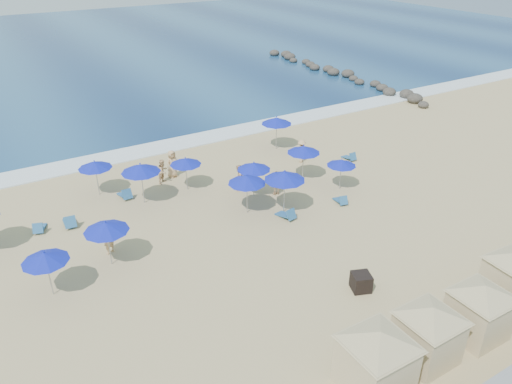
{
  "coord_description": "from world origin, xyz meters",
  "views": [
    {
      "loc": [
        -13.01,
        -18.01,
        14.38
      ],
      "look_at": [
        -0.21,
        3.0,
        1.58
      ],
      "focal_mm": 35.0,
      "sensor_mm": 36.0,
      "label": 1
    }
  ],
  "objects_px": {
    "umbrella_5": "(141,168)",
    "umbrella_6": "(247,179)",
    "umbrella_1": "(45,257)",
    "umbrella_2": "(95,165)",
    "cabana_2": "(481,304)",
    "umbrella_9": "(277,121)",
    "beachgoer_3": "(302,151)",
    "umbrella_7": "(254,166)",
    "cabana_1": "(429,327)",
    "beachgoer_1": "(163,171)",
    "beachgoer_2": "(277,183)",
    "beachgoer_0": "(108,238)",
    "beachgoer_4": "(172,164)",
    "umbrella_11": "(342,163)",
    "umbrella_4": "(185,161)",
    "umbrella_10": "(304,149)",
    "cabana_0": "(377,353)",
    "trash_bin": "(361,282)",
    "beachgoer_5": "(239,178)",
    "rock_jetty": "(338,73)",
    "umbrella_3": "(106,227)",
    "umbrella_8": "(285,176)"
  },
  "relations": [
    {
      "from": "beachgoer_2",
      "to": "beachgoer_3",
      "type": "height_order",
      "value": "beachgoer_3"
    },
    {
      "from": "cabana_2",
      "to": "umbrella_11",
      "type": "bearing_deg",
      "value": 73.84
    },
    {
      "from": "trash_bin",
      "to": "umbrella_8",
      "type": "relative_size",
      "value": 0.31
    },
    {
      "from": "cabana_0",
      "to": "umbrella_8",
      "type": "distance_m",
      "value": 12.88
    },
    {
      "from": "umbrella_5",
      "to": "beachgoer_2",
      "type": "xyz_separation_m",
      "value": [
        7.36,
        -3.22,
        -1.48
      ]
    },
    {
      "from": "umbrella_5",
      "to": "umbrella_8",
      "type": "xyz_separation_m",
      "value": [
        6.52,
        -5.25,
        0.04
      ]
    },
    {
      "from": "umbrella_9",
      "to": "umbrella_10",
      "type": "bearing_deg",
      "value": -104.77
    },
    {
      "from": "trash_bin",
      "to": "beachgoer_1",
      "type": "distance_m",
      "value": 15.32
    },
    {
      "from": "umbrella_1",
      "to": "umbrella_8",
      "type": "relative_size",
      "value": 0.87
    },
    {
      "from": "umbrella_5",
      "to": "beachgoer_2",
      "type": "distance_m",
      "value": 8.17
    },
    {
      "from": "umbrella_2",
      "to": "beachgoer_2",
      "type": "distance_m",
      "value": 11.03
    },
    {
      "from": "cabana_1",
      "to": "umbrella_3",
      "type": "relative_size",
      "value": 1.75
    },
    {
      "from": "rock_jetty",
      "to": "umbrella_8",
      "type": "bearing_deg",
      "value": -135.37
    },
    {
      "from": "umbrella_1",
      "to": "umbrella_2",
      "type": "relative_size",
      "value": 1.0
    },
    {
      "from": "beachgoer_0",
      "to": "beachgoer_3",
      "type": "distance_m",
      "value": 15.47
    },
    {
      "from": "beachgoer_3",
      "to": "beachgoer_2",
      "type": "bearing_deg",
      "value": 18.45
    },
    {
      "from": "umbrella_11",
      "to": "umbrella_5",
      "type": "bearing_deg",
      "value": 157.43
    },
    {
      "from": "cabana_1",
      "to": "cabana_2",
      "type": "relative_size",
      "value": 1.01
    },
    {
      "from": "umbrella_1",
      "to": "beachgoer_3",
      "type": "bearing_deg",
      "value": 18.55
    },
    {
      "from": "cabana_1",
      "to": "beachgoer_0",
      "type": "bearing_deg",
      "value": 121.57
    },
    {
      "from": "umbrella_3",
      "to": "umbrella_6",
      "type": "distance_m",
      "value": 8.27
    },
    {
      "from": "umbrella_1",
      "to": "umbrella_5",
      "type": "relative_size",
      "value": 0.89
    },
    {
      "from": "cabana_2",
      "to": "cabana_1",
      "type": "bearing_deg",
      "value": 176.38
    },
    {
      "from": "umbrella_6",
      "to": "beachgoer_3",
      "type": "bearing_deg",
      "value": 31.44
    },
    {
      "from": "umbrella_6",
      "to": "beachgoer_0",
      "type": "bearing_deg",
      "value": 179.35
    },
    {
      "from": "cabana_1",
      "to": "beachgoer_1",
      "type": "relative_size",
      "value": 2.7
    },
    {
      "from": "cabana_1",
      "to": "umbrella_7",
      "type": "height_order",
      "value": "cabana_1"
    },
    {
      "from": "trash_bin",
      "to": "umbrella_10",
      "type": "xyz_separation_m",
      "value": [
        4.5,
        10.64,
        1.7
      ]
    },
    {
      "from": "umbrella_10",
      "to": "umbrella_11",
      "type": "bearing_deg",
      "value": -63.29
    },
    {
      "from": "umbrella_4",
      "to": "umbrella_10",
      "type": "xyz_separation_m",
      "value": [
        7.07,
        -2.59,
        0.19
      ]
    },
    {
      "from": "umbrella_1",
      "to": "beachgoer_0",
      "type": "height_order",
      "value": "umbrella_1"
    },
    {
      "from": "beachgoer_0",
      "to": "beachgoer_2",
      "type": "height_order",
      "value": "beachgoer_0"
    },
    {
      "from": "umbrella_1",
      "to": "umbrella_7",
      "type": "height_order",
      "value": "umbrella_1"
    },
    {
      "from": "umbrella_7",
      "to": "cabana_1",
      "type": "bearing_deg",
      "value": -95.05
    },
    {
      "from": "cabana_2",
      "to": "beachgoer_0",
      "type": "relative_size",
      "value": 2.48
    },
    {
      "from": "beachgoer_3",
      "to": "cabana_1",
      "type": "bearing_deg",
      "value": 49.57
    },
    {
      "from": "umbrella_2",
      "to": "beachgoer_1",
      "type": "height_order",
      "value": "umbrella_2"
    },
    {
      "from": "umbrella_5",
      "to": "umbrella_6",
      "type": "distance_m",
      "value": 6.29
    },
    {
      "from": "cabana_1",
      "to": "beachgoer_5",
      "type": "height_order",
      "value": "cabana_1"
    },
    {
      "from": "rock_jetty",
      "to": "beachgoer_5",
      "type": "bearing_deg",
      "value": -141.73
    },
    {
      "from": "cabana_2",
      "to": "umbrella_9",
      "type": "relative_size",
      "value": 1.67
    },
    {
      "from": "umbrella_6",
      "to": "beachgoer_5",
      "type": "relative_size",
      "value": 1.47
    },
    {
      "from": "trash_bin",
      "to": "umbrella_5",
      "type": "relative_size",
      "value": 0.31
    },
    {
      "from": "cabana_0",
      "to": "beachgoer_1",
      "type": "xyz_separation_m",
      "value": [
        -0.06,
        19.33,
        -0.86
      ]
    },
    {
      "from": "beachgoer_1",
      "to": "beachgoer_2",
      "type": "height_order",
      "value": "beachgoer_1"
    },
    {
      "from": "beachgoer_5",
      "to": "umbrella_8",
      "type": "bearing_deg",
      "value": 74.33
    },
    {
      "from": "trash_bin",
      "to": "beachgoer_5",
      "type": "height_order",
      "value": "beachgoer_5"
    },
    {
      "from": "umbrella_11",
      "to": "beachgoer_4",
      "type": "height_order",
      "value": "umbrella_11"
    },
    {
      "from": "beachgoer_0",
      "to": "beachgoer_4",
      "type": "xyz_separation_m",
      "value": [
        6.24,
        6.61,
        0.07
      ]
    },
    {
      "from": "rock_jetty",
      "to": "cabana_2",
      "type": "relative_size",
      "value": 6.24
    }
  ]
}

